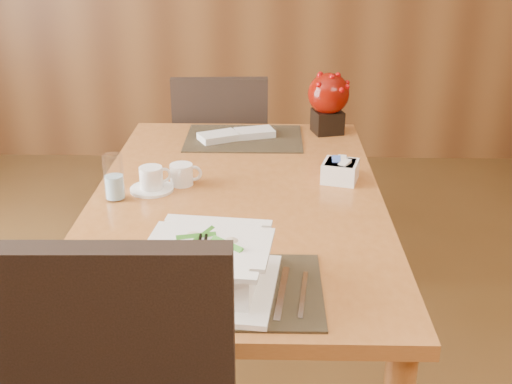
{
  "coord_description": "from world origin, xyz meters",
  "views": [
    {
      "loc": [
        0.1,
        -1.22,
        1.55
      ],
      "look_at": [
        0.06,
        0.35,
        0.87
      ],
      "focal_mm": 45.0,
      "sensor_mm": 36.0,
      "label": 1
    }
  ],
  "objects_px": {
    "coffee_cup": "(151,181)",
    "sugar_caddy": "(340,171)",
    "soup_setting": "(209,267)",
    "far_chair": "(222,159)",
    "creamer_jug": "(182,175)",
    "bread_plate": "(60,306)",
    "water_glass": "(114,177)",
    "berry_decor": "(328,99)",
    "dining_table": "(237,223)"
  },
  "relations": [
    {
      "from": "coffee_cup",
      "to": "sugar_caddy",
      "type": "xyz_separation_m",
      "value": [
        0.6,
        0.09,
        -0.0
      ]
    },
    {
      "from": "soup_setting",
      "to": "coffee_cup",
      "type": "distance_m",
      "value": 0.63
    },
    {
      "from": "far_chair",
      "to": "coffee_cup",
      "type": "bearing_deg",
      "value": 77.76
    },
    {
      "from": "creamer_jug",
      "to": "sugar_caddy",
      "type": "xyz_separation_m",
      "value": [
        0.51,
        0.04,
        -0.0
      ]
    },
    {
      "from": "sugar_caddy",
      "to": "bread_plate",
      "type": "relative_size",
      "value": 0.71
    },
    {
      "from": "water_glass",
      "to": "sugar_caddy",
      "type": "relative_size",
      "value": 1.31
    },
    {
      "from": "berry_decor",
      "to": "far_chair",
      "type": "bearing_deg",
      "value": 145.54
    },
    {
      "from": "water_glass",
      "to": "berry_decor",
      "type": "distance_m",
      "value": 0.98
    },
    {
      "from": "coffee_cup",
      "to": "far_chair",
      "type": "distance_m",
      "value": 0.96
    },
    {
      "from": "sugar_caddy",
      "to": "bread_plate",
      "type": "distance_m",
      "value": 1.03
    },
    {
      "from": "bread_plate",
      "to": "water_glass",
      "type": "bearing_deg",
      "value": 90.91
    },
    {
      "from": "creamer_jug",
      "to": "berry_decor",
      "type": "xyz_separation_m",
      "value": [
        0.51,
        0.55,
        0.1
      ]
    },
    {
      "from": "soup_setting",
      "to": "water_glass",
      "type": "xyz_separation_m",
      "value": [
        -0.33,
        0.51,
        0.01
      ]
    },
    {
      "from": "sugar_caddy",
      "to": "water_glass",
      "type": "bearing_deg",
      "value": -166.78
    },
    {
      "from": "berry_decor",
      "to": "dining_table",
      "type": "bearing_deg",
      "value": -117.23
    },
    {
      "from": "soup_setting",
      "to": "berry_decor",
      "type": "xyz_separation_m",
      "value": [
        0.37,
        1.19,
        0.08
      ]
    },
    {
      "from": "dining_table",
      "to": "soup_setting",
      "type": "bearing_deg",
      "value": -93.75
    },
    {
      "from": "dining_table",
      "to": "soup_setting",
      "type": "xyz_separation_m",
      "value": [
        -0.04,
        -0.55,
        0.16
      ]
    },
    {
      "from": "dining_table",
      "to": "far_chair",
      "type": "relative_size",
      "value": 1.63
    },
    {
      "from": "water_glass",
      "to": "sugar_caddy",
      "type": "xyz_separation_m",
      "value": [
        0.7,
        0.16,
        -0.04
      ]
    },
    {
      "from": "soup_setting",
      "to": "sugar_caddy",
      "type": "distance_m",
      "value": 0.77
    },
    {
      "from": "coffee_cup",
      "to": "creamer_jug",
      "type": "distance_m",
      "value": 0.1
    },
    {
      "from": "dining_table",
      "to": "bread_plate",
      "type": "xyz_separation_m",
      "value": [
        -0.36,
        -0.63,
        0.1
      ]
    },
    {
      "from": "berry_decor",
      "to": "far_chair",
      "type": "xyz_separation_m",
      "value": [
        -0.45,
        0.31,
        -0.37
      ]
    },
    {
      "from": "coffee_cup",
      "to": "far_chair",
      "type": "relative_size",
      "value": 0.15
    },
    {
      "from": "coffee_cup",
      "to": "water_glass",
      "type": "distance_m",
      "value": 0.13
    },
    {
      "from": "soup_setting",
      "to": "water_glass",
      "type": "relative_size",
      "value": 2.35
    },
    {
      "from": "berry_decor",
      "to": "bread_plate",
      "type": "xyz_separation_m",
      "value": [
        -0.69,
        -1.27,
        -0.13
      ]
    },
    {
      "from": "dining_table",
      "to": "far_chair",
      "type": "distance_m",
      "value": 0.97
    },
    {
      "from": "bread_plate",
      "to": "far_chair",
      "type": "height_order",
      "value": "far_chair"
    },
    {
      "from": "dining_table",
      "to": "water_glass",
      "type": "relative_size",
      "value": 10.5
    },
    {
      "from": "dining_table",
      "to": "sugar_caddy",
      "type": "height_order",
      "value": "sugar_caddy"
    },
    {
      "from": "dining_table",
      "to": "berry_decor",
      "type": "xyz_separation_m",
      "value": [
        0.33,
        0.64,
        0.23
      ]
    },
    {
      "from": "dining_table",
      "to": "soup_setting",
      "type": "distance_m",
      "value": 0.57
    },
    {
      "from": "dining_table",
      "to": "creamer_jug",
      "type": "distance_m",
      "value": 0.24
    },
    {
      "from": "creamer_jug",
      "to": "water_glass",
      "type": "bearing_deg",
      "value": -152.84
    },
    {
      "from": "coffee_cup",
      "to": "water_glass",
      "type": "relative_size",
      "value": 0.96
    },
    {
      "from": "soup_setting",
      "to": "far_chair",
      "type": "bearing_deg",
      "value": 99.66
    },
    {
      "from": "berry_decor",
      "to": "far_chair",
      "type": "height_order",
      "value": "berry_decor"
    },
    {
      "from": "coffee_cup",
      "to": "soup_setting",
      "type": "bearing_deg",
      "value": -68.15
    },
    {
      "from": "coffee_cup",
      "to": "water_glass",
      "type": "bearing_deg",
      "value": -144.37
    },
    {
      "from": "creamer_jug",
      "to": "soup_setting",
      "type": "bearing_deg",
      "value": -82.93
    },
    {
      "from": "water_glass",
      "to": "sugar_caddy",
      "type": "bearing_deg",
      "value": 13.22
    },
    {
      "from": "sugar_caddy",
      "to": "bread_plate",
      "type": "xyz_separation_m",
      "value": [
        -0.69,
        -0.76,
        -0.03
      ]
    },
    {
      "from": "water_glass",
      "to": "berry_decor",
      "type": "bearing_deg",
      "value": 44.03
    },
    {
      "from": "soup_setting",
      "to": "creamer_jug",
      "type": "bearing_deg",
      "value": 109.38
    },
    {
      "from": "bread_plate",
      "to": "far_chair",
      "type": "relative_size",
      "value": 0.17
    },
    {
      "from": "far_chair",
      "to": "berry_decor",
      "type": "bearing_deg",
      "value": 142.66
    },
    {
      "from": "creamer_jug",
      "to": "bread_plate",
      "type": "bearing_deg",
      "value": -109.8
    },
    {
      "from": "coffee_cup",
      "to": "bread_plate",
      "type": "relative_size",
      "value": 0.89
    }
  ]
}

